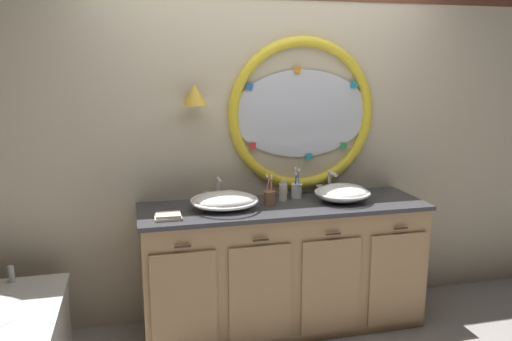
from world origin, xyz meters
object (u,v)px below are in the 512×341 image
object	(u,v)px
soap_dispenser	(283,191)
toothbrush_holder_right	(297,190)
sink_basin_left	(224,201)
folded_hand_towel	(168,216)
sink_basin_right	(342,193)
toothbrush_holder_left	(269,197)

from	to	relation	value
soap_dispenser	toothbrush_holder_right	bearing A→B (deg)	23.53
sink_basin_left	folded_hand_towel	xyz separation A→B (m)	(-0.38, -0.12, -0.04)
sink_basin_right	toothbrush_holder_left	distance (m)	0.52
sink_basin_left	toothbrush_holder_right	bearing A→B (deg)	17.52
toothbrush_holder_right	folded_hand_towel	xyz separation A→B (m)	(-0.94, -0.30, -0.04)
sink_basin_right	folded_hand_towel	world-z (taller)	sink_basin_right
sink_basin_left	sink_basin_right	size ratio (longest dim) A/B	1.16
toothbrush_holder_right	soap_dispenser	xyz separation A→B (m)	(-0.12, -0.05, 0.01)
sink_basin_left	soap_dispenser	distance (m)	0.46
sink_basin_right	soap_dispenser	bearing A→B (deg)	162.24
toothbrush_holder_left	folded_hand_towel	size ratio (longest dim) A/B	1.31
sink_basin_left	soap_dispenser	bearing A→B (deg)	15.88
sink_basin_right	soap_dispenser	distance (m)	0.41
sink_basin_left	folded_hand_towel	distance (m)	0.40
sink_basin_right	toothbrush_holder_right	distance (m)	0.33
sink_basin_left	toothbrush_holder_left	distance (m)	0.32
soap_dispenser	sink_basin_left	bearing A→B (deg)	-164.12
sink_basin_left	toothbrush_holder_left	world-z (taller)	toothbrush_holder_left
toothbrush_holder_right	sink_basin_left	bearing A→B (deg)	-162.48
soap_dispenser	folded_hand_towel	xyz separation A→B (m)	(-0.82, -0.25, -0.05)
sink_basin_left	toothbrush_holder_right	xyz separation A→B (m)	(0.56, 0.18, -0.00)
soap_dispenser	folded_hand_towel	size ratio (longest dim) A/B	0.91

